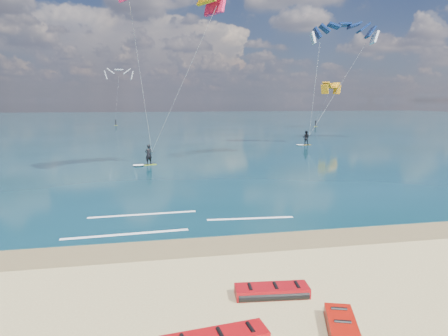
# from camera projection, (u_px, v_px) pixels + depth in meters

# --- Properties ---
(ground) EXTENTS (320.00, 320.00, 0.00)m
(ground) POSITION_uv_depth(u_px,v_px,m) (144.00, 147.00, 52.02)
(ground) COLOR tan
(ground) RESTS_ON ground
(wet_sand_strip) EXTENTS (320.00, 2.40, 0.01)m
(wet_sand_strip) POSITION_uv_depth(u_px,v_px,m) (142.00, 250.00, 16.22)
(wet_sand_strip) COLOR brown
(wet_sand_strip) RESTS_ON ground
(sea) EXTENTS (320.00, 200.00, 0.04)m
(sea) POSITION_uv_depth(u_px,v_px,m) (145.00, 122.00, 113.94)
(sea) COLOR #092B32
(sea) RESTS_ON ground
(packed_kite_mid) EXTENTS (2.57, 1.28, 0.38)m
(packed_kite_mid) POSITION_uv_depth(u_px,v_px,m) (272.00, 296.00, 12.42)
(packed_kite_mid) COLOR #A10B10
(packed_kite_mid) RESTS_ON ground
(packed_kite_right) EXTENTS (1.77, 2.60, 0.39)m
(packed_kite_right) POSITION_uv_depth(u_px,v_px,m) (343.00, 336.00, 10.30)
(packed_kite_right) COLOR #B61307
(packed_kite_right) RESTS_ON ground
(kitesurfer_main) EXTENTS (9.48, 9.68, 16.88)m
(kitesurfer_main) POSITION_uv_depth(u_px,v_px,m) (160.00, 67.00, 32.82)
(kitesurfer_main) COLOR #A5CE18
(kitesurfer_main) RESTS_ON sea
(kitesurfer_far) EXTENTS (10.76, 5.07, 17.07)m
(kitesurfer_far) POSITION_uv_depth(u_px,v_px,m) (327.00, 75.00, 51.68)
(kitesurfer_far) COLOR #B48E1B
(kitesurfer_far) RESTS_ON sea
(shoreline_foam) EXTENTS (11.20, 3.60, 0.01)m
(shoreline_foam) POSITION_uv_depth(u_px,v_px,m) (169.00, 222.00, 19.82)
(shoreline_foam) COLOR white
(shoreline_foam) RESTS_ON ground
(distant_kites) EXTENTS (81.61, 21.47, 12.94)m
(distant_kites) POSITION_uv_depth(u_px,v_px,m) (131.00, 102.00, 82.75)
(distant_kites) COLOR gray
(distant_kites) RESTS_ON ground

